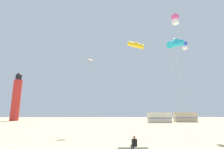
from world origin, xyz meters
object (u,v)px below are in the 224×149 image
object	(u,v)px
kite_flyer_standing	(134,143)
kite_diamond_orange	(90,63)
rv_van_cream	(159,117)
kite_box_rainbow	(175,20)
kite_tube_cyan	(176,43)
kite_box_blue	(185,46)
rv_van_tan	(185,117)
kite_tube_gold	(136,45)
lighthouse_distant	(16,98)

from	to	relation	value
kite_flyer_standing	kite_diamond_orange	xyz separation A→B (m)	(-4.75, 14.59, 10.16)
rv_van_cream	kite_box_rainbow	bearing A→B (deg)	-100.01
kite_tube_cyan	kite_box_blue	xyz separation A→B (m)	(5.22, 9.22, 3.36)
kite_flyer_standing	rv_van_tan	size ratio (longest dim) A/B	0.18
kite_flyer_standing	rv_van_tan	xyz separation A→B (m)	(21.37, 40.27, 0.78)
kite_tube_cyan	rv_van_cream	size ratio (longest dim) A/B	1.59
kite_diamond_orange	kite_tube_gold	world-z (taller)	kite_tube_gold
kite_tube_gold	kite_tube_cyan	bearing A→B (deg)	-71.57
kite_flyer_standing	kite_tube_gold	xyz separation A→B (m)	(2.27, 11.30, 12.01)
kite_diamond_orange	lighthouse_distant	distance (m)	44.98
kite_flyer_standing	kite_box_rainbow	world-z (taller)	kite_box_rainbow
kite_diamond_orange	kite_box_rainbow	bearing A→B (deg)	-40.66
rv_van_cream	rv_van_tan	size ratio (longest dim) A/B	1.01
kite_tube_cyan	kite_diamond_orange	distance (m)	14.97
kite_flyer_standing	lighthouse_distant	world-z (taller)	lighthouse_distant
kite_flyer_standing	kite_tube_cyan	xyz separation A→B (m)	(4.95, 3.25, 9.03)
kite_tube_gold	lighthouse_distant	size ratio (longest dim) A/B	0.79
kite_tube_gold	rv_van_tan	bearing A→B (deg)	56.61
kite_flyer_standing	rv_van_cream	distance (m)	39.28
kite_tube_gold	rv_van_tan	world-z (taller)	kite_tube_gold
kite_tube_gold	rv_van_cream	size ratio (longest dim) A/B	2.05
lighthouse_distant	kite_tube_cyan	bearing A→B (deg)	-49.95
kite_box_rainbow	rv_van_cream	world-z (taller)	kite_box_rainbow
kite_box_blue	lighthouse_distant	bearing A→B (deg)	140.08
rv_van_tan	kite_flyer_standing	bearing A→B (deg)	-118.13
lighthouse_distant	rv_van_tan	world-z (taller)	lighthouse_distant
kite_box_blue	rv_van_cream	xyz separation A→B (m)	(2.50, 24.70, -11.61)
kite_box_blue	rv_van_tan	xyz separation A→B (m)	(11.20, 27.81, -11.61)
kite_flyer_standing	kite_box_rainbow	xyz separation A→B (m)	(6.01, 5.35, 12.85)
kite_flyer_standing	kite_diamond_orange	bearing A→B (deg)	-91.13
kite_tube_gold	kite_diamond_orange	bearing A→B (deg)	154.83
rv_van_cream	kite_box_blue	bearing A→B (deg)	-93.98
kite_tube_cyan	kite_tube_gold	bearing A→B (deg)	108.43
kite_box_blue	rv_van_tan	distance (m)	32.15
rv_van_cream	kite_diamond_orange	bearing A→B (deg)	-125.85
kite_flyer_standing	lighthouse_distant	distance (m)	59.84
kite_box_blue	rv_van_cream	bearing A→B (deg)	84.22
kite_flyer_standing	rv_van_cream	xyz separation A→B (m)	(12.67, 37.17, 0.78)
kite_diamond_orange	rv_van_tan	bearing A→B (deg)	44.52
kite_flyer_standing	kite_box_rainbow	bearing A→B (deg)	-157.50
kite_box_blue	kite_tube_gold	xyz separation A→B (m)	(-7.90, -1.17, -0.37)
kite_flyer_standing	kite_diamond_orange	size ratio (longest dim) A/B	0.10
kite_tube_gold	rv_van_cream	world-z (taller)	kite_tube_gold
kite_box_rainbow	rv_van_cream	size ratio (longest dim) A/B	2.16
kite_tube_gold	kite_flyer_standing	bearing A→B (deg)	-101.36
kite_flyer_standing	kite_tube_gold	distance (m)	16.65
kite_tube_cyan	rv_van_cream	xyz separation A→B (m)	(7.72, 33.92, -8.25)
kite_diamond_orange	kite_tube_gold	bearing A→B (deg)	-25.17
kite_box_rainbow	lighthouse_distant	xyz separation A→B (m)	(-39.54, 43.68, -5.62)
kite_box_blue	kite_tube_cyan	bearing A→B (deg)	-119.51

